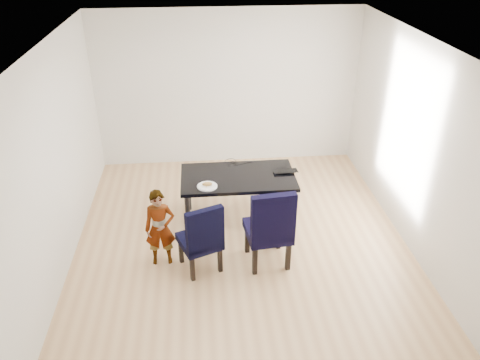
{
  "coord_description": "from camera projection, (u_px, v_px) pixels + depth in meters",
  "views": [
    {
      "loc": [
        -0.5,
        -5.23,
        3.91
      ],
      "look_at": [
        0.0,
        0.2,
        0.85
      ],
      "focal_mm": 35.0,
      "sensor_mm": 36.0,
      "label": 1
    }
  ],
  "objects": [
    {
      "name": "chair_right",
      "position": [
        268.0,
        224.0,
        5.85
      ],
      "size": [
        0.6,
        0.62,
        1.13
      ],
      "primitive_type": "cube",
      "rotation": [
        0.0,
        0.0,
        0.1
      ],
      "color": "black",
      "rests_on": "floor"
    },
    {
      "name": "wall_right",
      "position": [
        415.0,
        146.0,
        6.02
      ],
      "size": [
        0.01,
        5.0,
        2.7
      ],
      "primitive_type": "cube",
      "color": "white",
      "rests_on": "ground"
    },
    {
      "name": "wall_front",
      "position": [
        272.0,
        292.0,
        3.66
      ],
      "size": [
        4.5,
        0.01,
        2.7
      ],
      "primitive_type": "cube",
      "color": "silver",
      "rests_on": "ground"
    },
    {
      "name": "plate",
      "position": [
        207.0,
        186.0,
        6.3
      ],
      "size": [
        0.31,
        0.31,
        0.02
      ],
      "primitive_type": "cylinder",
      "rotation": [
        0.0,
        0.0,
        0.16
      ],
      "color": "white",
      "rests_on": "dining_table"
    },
    {
      "name": "child",
      "position": [
        160.0,
        228.0,
        5.85
      ],
      "size": [
        0.39,
        0.27,
        1.05
      ],
      "primitive_type": "imported",
      "rotation": [
        0.0,
        0.0,
        0.05
      ],
      "color": "#F55714",
      "rests_on": "floor"
    },
    {
      "name": "wall_left",
      "position": [
        56.0,
        160.0,
        5.66
      ],
      "size": [
        0.01,
        5.0,
        2.7
      ],
      "primitive_type": "cube",
      "color": "silver",
      "rests_on": "ground"
    },
    {
      "name": "chair_left",
      "position": [
        199.0,
        235.0,
        5.77
      ],
      "size": [
        0.62,
        0.63,
        0.98
      ],
      "primitive_type": "cube",
      "rotation": [
        0.0,
        0.0,
        0.38
      ],
      "color": "black",
      "rests_on": "floor"
    },
    {
      "name": "sandwich",
      "position": [
        207.0,
        184.0,
        6.28
      ],
      "size": [
        0.15,
        0.1,
        0.05
      ],
      "primitive_type": "ellipsoid",
      "rotation": [
        0.0,
        0.0,
        -0.33
      ],
      "color": "olive",
      "rests_on": "plate"
    },
    {
      "name": "ceiling",
      "position": [
        242.0,
        43.0,
        5.18
      ],
      "size": [
        4.5,
        5.0,
        0.01
      ],
      "primitive_type": "cube",
      "color": "white",
      "rests_on": "wall_back"
    },
    {
      "name": "floor",
      "position": [
        241.0,
        241.0,
        6.5
      ],
      "size": [
        4.5,
        5.0,
        0.01
      ],
      "primitive_type": "cube",
      "color": "tan",
      "rests_on": "ground"
    },
    {
      "name": "dining_table",
      "position": [
        238.0,
        199.0,
        6.75
      ],
      "size": [
        1.6,
        0.9,
        0.75
      ],
      "primitive_type": "cube",
      "color": "black",
      "rests_on": "floor"
    },
    {
      "name": "laptop",
      "position": [
        285.0,
        170.0,
        6.69
      ],
      "size": [
        0.36,
        0.24,
        0.03
      ],
      "primitive_type": "imported",
      "rotation": [
        0.0,
        0.0,
        3.2
      ],
      "color": "black",
      "rests_on": "dining_table"
    },
    {
      "name": "cable_tangle",
      "position": [
        233.0,
        164.0,
        6.87
      ],
      "size": [
        0.19,
        0.19,
        0.01
      ],
      "primitive_type": "torus",
      "rotation": [
        0.0,
        0.0,
        0.41
      ],
      "color": "black",
      "rests_on": "dining_table"
    },
    {
      "name": "wall_back",
      "position": [
        228.0,
        89.0,
        8.01
      ],
      "size": [
        4.5,
        0.01,
        2.7
      ],
      "primitive_type": "cube",
      "color": "silver",
      "rests_on": "ground"
    }
  ]
}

